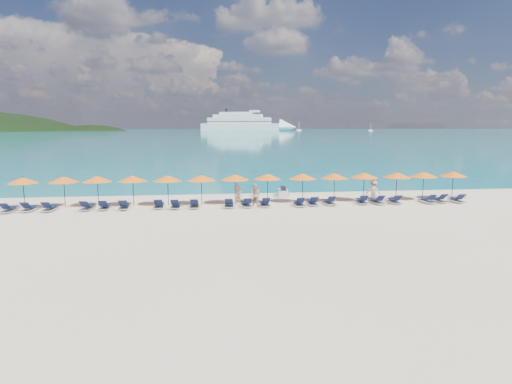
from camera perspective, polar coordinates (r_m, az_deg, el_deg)
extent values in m
plane|color=beige|center=(26.99, 0.76, -3.48)|extent=(1400.00, 1400.00, 0.00)
cube|color=#1FA9B2|center=(686.18, -6.66, 8.21)|extent=(1600.00, 1300.00, 0.01)
ellipsoid|color=black|center=(605.54, -20.92, 4.31)|extent=(162.00, 126.00, 85.50)
cube|color=white|center=(576.29, -2.06, 8.65)|extent=(106.11, 50.05, 9.57)
cone|color=white|center=(565.73, 4.26, 8.63)|extent=(26.43, 26.43, 21.05)
cube|color=white|center=(576.77, -2.25, 9.50)|extent=(85.18, 40.95, 7.65)
cube|color=white|center=(577.30, -2.44, 10.07)|extent=(66.54, 33.40, 4.78)
cube|color=white|center=(577.84, -2.63, 10.45)|extent=(45.61, 24.30, 3.35)
cube|color=black|center=(576.75, -2.25, 9.36)|extent=(86.24, 41.45, 0.86)
cube|color=black|center=(576.80, -2.25, 9.69)|extent=(84.12, 40.45, 0.86)
cylinder|color=black|center=(581.15, -3.92, 10.80)|extent=(4.21, 4.21, 5.26)
cube|color=white|center=(596.16, 5.74, 8.24)|extent=(6.80, 2.27, 1.81)
cylinder|color=white|center=(596.14, 5.75, 8.81)|extent=(0.41, 0.41, 11.34)
cube|color=white|center=(571.78, 15.03, 7.95)|extent=(5.43, 1.81, 1.45)
cylinder|color=white|center=(571.76, 15.05, 8.42)|extent=(0.33, 0.33, 9.06)
cube|color=silver|center=(35.65, 3.64, -0.08)|extent=(1.03, 2.13, 0.47)
cube|color=black|center=(35.43, 3.66, 0.42)|extent=(0.54, 0.90, 0.30)
cylinder|color=black|center=(36.09, 3.61, 0.78)|extent=(0.47, 0.11, 0.05)
imported|color=tan|center=(31.75, -2.37, -0.23)|extent=(0.67, 0.63, 1.53)
imported|color=tan|center=(30.61, -0.08, -0.43)|extent=(0.93, 0.87, 1.67)
imported|color=tan|center=(33.66, 15.38, 0.13)|extent=(1.22, 0.93, 1.71)
cylinder|color=black|center=(33.84, -28.55, -0.16)|extent=(0.05, 0.05, 2.20)
cone|color=orange|center=(33.73, -28.66, 1.38)|extent=(2.10, 2.10, 0.42)
sphere|color=black|center=(33.70, -28.69, 1.75)|extent=(0.08, 0.08, 0.08)
cylinder|color=black|center=(33.13, -24.17, -0.04)|extent=(0.05, 0.05, 2.20)
cone|color=orange|center=(33.01, -24.27, 1.54)|extent=(2.10, 2.10, 0.42)
sphere|color=black|center=(32.99, -24.30, 1.92)|extent=(0.08, 0.08, 0.08)
cylinder|color=black|center=(32.56, -20.33, 0.05)|extent=(0.05, 0.05, 2.20)
cone|color=orange|center=(32.44, -20.41, 1.65)|extent=(2.10, 2.10, 0.42)
sphere|color=black|center=(32.41, -20.43, 2.04)|extent=(0.08, 0.08, 0.08)
cylinder|color=black|center=(31.98, -16.05, 0.10)|extent=(0.05, 0.05, 2.20)
cone|color=orange|center=(31.86, -16.12, 1.74)|extent=(2.10, 2.10, 0.42)
sphere|color=black|center=(31.84, -16.14, 2.13)|extent=(0.08, 0.08, 0.08)
cylinder|color=black|center=(31.57, -11.65, 0.16)|extent=(0.05, 0.05, 2.20)
cone|color=orange|center=(31.45, -11.70, 1.81)|extent=(2.10, 2.10, 0.42)
sphere|color=black|center=(31.42, -11.71, 2.21)|extent=(0.08, 0.08, 0.08)
cylinder|color=black|center=(31.41, -7.27, 0.22)|extent=(0.05, 0.05, 2.20)
cone|color=orange|center=(31.29, -7.30, 1.89)|extent=(2.10, 2.10, 0.42)
sphere|color=black|center=(31.26, -7.31, 2.29)|extent=(0.08, 0.08, 0.08)
cylinder|color=black|center=(31.62, -2.81, 0.34)|extent=(0.05, 0.05, 2.20)
cone|color=orange|center=(31.50, -2.82, 2.00)|extent=(2.10, 2.10, 0.42)
sphere|color=black|center=(31.47, -2.83, 2.39)|extent=(0.08, 0.08, 0.08)
cylinder|color=black|center=(31.99, 1.56, 0.45)|extent=(0.05, 0.05, 2.20)
cone|color=orange|center=(31.87, 1.57, 2.08)|extent=(2.10, 2.10, 0.42)
sphere|color=black|center=(31.85, 1.57, 2.48)|extent=(0.08, 0.08, 0.08)
cylinder|color=black|center=(32.35, 6.22, 0.49)|extent=(0.05, 0.05, 2.20)
cone|color=orange|center=(32.24, 6.25, 2.11)|extent=(2.10, 2.10, 0.42)
sphere|color=black|center=(32.21, 6.25, 2.50)|extent=(0.08, 0.08, 0.08)
cylinder|color=black|center=(32.98, 10.38, 0.56)|extent=(0.05, 0.05, 2.20)
cone|color=orange|center=(32.86, 10.43, 2.14)|extent=(2.10, 2.10, 0.42)
sphere|color=black|center=(32.84, 10.44, 2.52)|extent=(0.08, 0.08, 0.08)
cylinder|color=black|center=(33.89, 14.18, 0.65)|extent=(0.05, 0.05, 2.20)
cone|color=orange|center=(33.78, 14.24, 2.20)|extent=(2.10, 2.10, 0.42)
sphere|color=black|center=(33.76, 14.25, 2.57)|extent=(0.08, 0.08, 0.08)
cylinder|color=black|center=(34.73, 18.20, 0.67)|extent=(0.05, 0.05, 2.20)
cone|color=orange|center=(34.62, 18.28, 2.17)|extent=(2.10, 2.10, 0.42)
sphere|color=black|center=(34.59, 18.29, 2.54)|extent=(0.08, 0.08, 0.08)
cylinder|color=black|center=(35.83, 21.38, 0.74)|extent=(0.05, 0.05, 2.20)
cone|color=orange|center=(35.73, 21.47, 2.20)|extent=(2.10, 2.10, 0.42)
sphere|color=black|center=(35.71, 21.49, 2.55)|extent=(0.08, 0.08, 0.08)
cylinder|color=black|center=(37.08, 24.73, 0.79)|extent=(0.05, 0.05, 2.20)
cone|color=orange|center=(36.98, 24.82, 2.20)|extent=(2.10, 2.10, 0.42)
sphere|color=black|center=(36.96, 24.84, 2.54)|extent=(0.08, 0.08, 0.08)
cube|color=silver|center=(33.15, -30.03, -2.13)|extent=(0.70, 1.73, 0.06)
cube|color=#0E1735|center=(33.34, -29.87, -1.78)|extent=(0.60, 1.12, 0.04)
cube|color=#0E1735|center=(32.60, -30.50, -1.60)|extent=(0.57, 0.56, 0.43)
cube|color=silver|center=(32.87, -27.95, -2.05)|extent=(0.72, 1.73, 0.06)
cube|color=#0E1735|center=(33.07, -27.79, -1.70)|extent=(0.61, 1.13, 0.04)
cube|color=#0E1735|center=(32.31, -28.40, -1.52)|extent=(0.58, 0.57, 0.43)
cube|color=silver|center=(32.33, -25.75, -2.06)|extent=(0.73, 1.74, 0.06)
cube|color=#0E1735|center=(32.53, -25.60, -1.71)|extent=(0.62, 1.13, 0.04)
cube|color=#0E1735|center=(31.77, -26.18, -1.52)|extent=(0.59, 0.57, 0.43)
cube|color=silver|center=(31.69, -21.54, -2.01)|extent=(0.79, 1.75, 0.06)
cube|color=#0E1735|center=(31.89, -21.40, -1.64)|extent=(0.66, 1.15, 0.04)
cube|color=#0E1735|center=(31.11, -21.94, -1.45)|extent=(0.60, 0.59, 0.43)
cube|color=silver|center=(31.45, -19.51, -1.97)|extent=(0.66, 1.71, 0.06)
cube|color=#0E1735|center=(31.66, -19.44, -1.61)|extent=(0.58, 1.11, 0.04)
cube|color=#0E1735|center=(30.85, -19.75, -1.41)|extent=(0.56, 0.55, 0.43)
cube|color=silver|center=(31.14, -17.14, -1.96)|extent=(0.69, 1.72, 0.06)
cube|color=#0E1735|center=(31.36, -17.09, -1.59)|extent=(0.59, 1.12, 0.04)
cube|color=#0E1735|center=(30.54, -17.32, -1.39)|extent=(0.57, 0.56, 0.43)
cube|color=silver|center=(30.87, -12.80, -1.88)|extent=(0.67, 1.72, 0.06)
cube|color=#0E1735|center=(31.09, -12.78, -1.51)|extent=(0.58, 1.11, 0.04)
cube|color=#0E1735|center=(30.26, -12.91, -1.31)|extent=(0.56, 0.55, 0.43)
cube|color=silver|center=(30.61, -10.63, -1.90)|extent=(0.71, 1.73, 0.06)
cube|color=#0E1735|center=(30.83, -10.59, -1.52)|extent=(0.61, 1.13, 0.04)
cube|color=#0E1735|center=(30.00, -10.78, -1.32)|extent=(0.58, 0.57, 0.43)
cube|color=silver|center=(30.53, -8.20, -1.87)|extent=(0.65, 1.71, 0.06)
cube|color=#0E1735|center=(30.74, -8.19, -1.49)|extent=(0.57, 1.11, 0.04)
cube|color=#0E1735|center=(29.91, -8.25, -1.29)|extent=(0.56, 0.55, 0.43)
cube|color=silver|center=(30.50, -3.60, -1.80)|extent=(0.77, 1.75, 0.06)
cube|color=#0E1735|center=(30.72, -3.59, -1.43)|extent=(0.65, 1.14, 0.04)
cube|color=#0E1735|center=(29.89, -3.64, -1.22)|extent=(0.60, 0.58, 0.43)
cube|color=silver|center=(30.63, -1.33, -1.74)|extent=(0.75, 1.74, 0.06)
cube|color=#0E1735|center=(30.85, -1.41, -1.37)|extent=(0.63, 1.14, 0.04)
cube|color=#0E1735|center=(30.03, -1.16, -1.16)|extent=(0.59, 0.58, 0.43)
cube|color=silver|center=(30.81, 1.17, -1.68)|extent=(0.64, 1.71, 0.06)
cube|color=#0E1735|center=(31.02, 1.10, -1.31)|extent=(0.57, 1.11, 0.04)
cube|color=#0E1735|center=(30.20, 1.33, -1.11)|extent=(0.56, 0.54, 0.43)
cube|color=silver|center=(31.06, 5.72, -1.64)|extent=(0.64, 1.71, 0.06)
cube|color=#0E1735|center=(31.28, 5.63, -1.27)|extent=(0.56, 1.11, 0.04)
cube|color=#0E1735|center=(30.46, 5.94, -1.06)|extent=(0.56, 0.54, 0.43)
cube|color=silver|center=(31.50, 7.50, -1.53)|extent=(0.65, 1.71, 0.06)
cube|color=#0E1735|center=(31.71, 7.40, -1.16)|extent=(0.57, 1.11, 0.04)
cube|color=#0E1735|center=(30.90, 7.75, -0.96)|extent=(0.56, 0.55, 0.43)
cube|color=silver|center=(31.92, 9.70, -1.44)|extent=(0.68, 1.72, 0.06)
cube|color=#0E1735|center=(32.12, 9.57, -1.08)|extent=(0.59, 1.12, 0.04)
cube|color=#0E1735|center=(31.34, 10.04, -0.88)|extent=(0.57, 0.56, 0.43)
cube|color=silver|center=(32.80, 13.88, -1.30)|extent=(0.79, 1.76, 0.06)
cube|color=#0E1735|center=(33.01, 13.78, -0.95)|extent=(0.66, 1.15, 0.04)
cube|color=#0E1735|center=(32.20, 14.15, -0.75)|extent=(0.60, 0.59, 0.43)
cube|color=silver|center=(33.04, 15.78, -1.30)|extent=(0.79, 1.75, 0.06)
cube|color=#0E1735|center=(33.23, 15.59, -0.96)|extent=(0.66, 1.15, 0.04)
cube|color=#0E1735|center=(32.50, 16.27, -0.75)|extent=(0.60, 0.59, 0.43)
cube|color=silver|center=(33.52, 17.92, -1.26)|extent=(0.65, 1.71, 0.06)
cube|color=#0E1735|center=(33.72, 17.77, -0.92)|extent=(0.57, 1.11, 0.04)
cube|color=#0E1735|center=(32.96, 18.34, -0.72)|extent=(0.56, 0.55, 0.43)
cube|color=silver|center=(34.63, 21.81, -1.15)|extent=(0.79, 1.75, 0.06)
cube|color=#0E1735|center=(34.81, 21.59, -0.82)|extent=(0.66, 1.15, 0.04)
cube|color=#0E1735|center=(34.12, 22.37, -0.62)|extent=(0.60, 0.59, 0.43)
cube|color=silver|center=(35.31, 23.15, -1.05)|extent=(0.68, 1.72, 0.06)
cube|color=#0E1735|center=(35.49, 22.95, -0.73)|extent=(0.59, 1.12, 0.04)
cube|color=#0E1735|center=(34.79, 23.67, -0.54)|extent=(0.57, 0.56, 0.43)
cube|color=silver|center=(35.81, 25.16, -1.05)|extent=(0.67, 1.72, 0.06)
cube|color=#0E1735|center=(36.00, 24.97, -0.73)|extent=(0.58, 1.12, 0.04)
cube|color=#0E1735|center=(35.28, 25.65, -0.54)|extent=(0.57, 0.55, 0.43)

